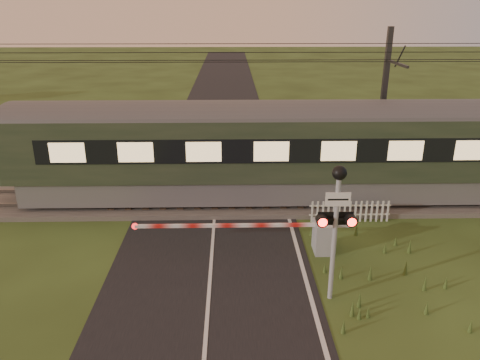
{
  "coord_description": "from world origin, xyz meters",
  "views": [
    {
      "loc": [
        0.63,
        -10.7,
        7.39
      ],
      "look_at": [
        0.91,
        3.2,
        2.17
      ],
      "focal_mm": 35.0,
      "sensor_mm": 36.0,
      "label": 1
    }
  ],
  "objects_px": {
    "boom_gate": "(311,235)",
    "picket_fence": "(350,211)",
    "catenary_mast": "(383,105)",
    "crossing_signal": "(337,210)"
  },
  "relations": [
    {
      "from": "picket_fence",
      "to": "catenary_mast",
      "type": "relative_size",
      "value": 0.45
    },
    {
      "from": "picket_fence",
      "to": "catenary_mast",
      "type": "height_order",
      "value": "catenary_mast"
    },
    {
      "from": "boom_gate",
      "to": "crossing_signal",
      "type": "xyz_separation_m",
      "value": [
        0.13,
        -2.55,
        2.01
      ]
    },
    {
      "from": "crossing_signal",
      "to": "picket_fence",
      "type": "bearing_deg",
      "value": 70.58
    },
    {
      "from": "picket_fence",
      "to": "boom_gate",
      "type": "bearing_deg",
      "value": -129.84
    },
    {
      "from": "boom_gate",
      "to": "picket_fence",
      "type": "height_order",
      "value": "boom_gate"
    },
    {
      "from": "catenary_mast",
      "to": "boom_gate",
      "type": "bearing_deg",
      "value": -122.19
    },
    {
      "from": "picket_fence",
      "to": "catenary_mast",
      "type": "bearing_deg",
      "value": 62.39
    },
    {
      "from": "boom_gate",
      "to": "picket_fence",
      "type": "relative_size",
      "value": 2.34
    },
    {
      "from": "crossing_signal",
      "to": "catenary_mast",
      "type": "height_order",
      "value": "catenary_mast"
    }
  ]
}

